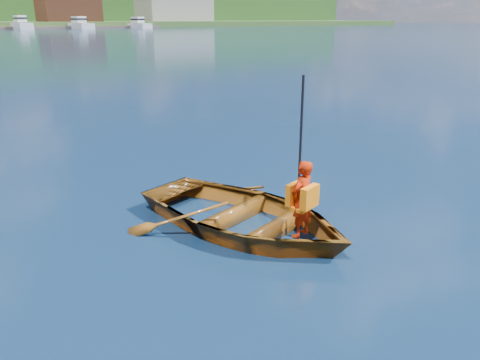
{
  "coord_description": "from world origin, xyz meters",
  "views": [
    {
      "loc": [
        -5.1,
        -4.79,
        2.95
      ],
      "look_at": [
        -1.44,
        0.34,
        0.77
      ],
      "focal_mm": 35.0,
      "sensor_mm": 36.0,
      "label": 1
    }
  ],
  "objects": [
    {
      "name": "ground",
      "position": [
        0.0,
        0.0,
        0.0
      ],
      "size": [
        600.0,
        600.0,
        0.0
      ],
      "color": "#152A49",
      "rests_on": "ground"
    },
    {
      "name": "rowboat",
      "position": [
        -1.38,
        0.34,
        0.21
      ],
      "size": [
        3.31,
        4.01,
        0.72
      ],
      "color": "maroon",
      "rests_on": "ground"
    },
    {
      "name": "child_paddler",
      "position": [
        -1.0,
        -0.49,
        0.66
      ],
      "size": [
        0.45,
        0.42,
        2.17
      ],
      "color": "#B82005",
      "rests_on": "ground"
    }
  ]
}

